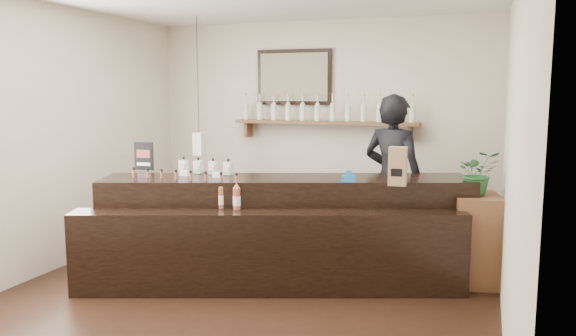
# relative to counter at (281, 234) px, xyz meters

# --- Properties ---
(ground) EXTENTS (5.00, 5.00, 0.00)m
(ground) POSITION_rel_counter_xyz_m (-0.17, -0.56, -0.49)
(ground) COLOR black
(ground) RESTS_ON ground
(room_shell) EXTENTS (5.00, 5.00, 5.00)m
(room_shell) POSITION_rel_counter_xyz_m (-0.17, -0.56, 1.22)
(room_shell) COLOR beige
(room_shell) RESTS_ON ground
(back_wall_decor) EXTENTS (2.66, 0.96, 1.69)m
(back_wall_decor) POSITION_rel_counter_xyz_m (-0.32, 1.81, 1.27)
(back_wall_decor) COLOR #57311E
(back_wall_decor) RESTS_ON ground
(counter) EXTENTS (3.71, 2.19, 1.21)m
(counter) POSITION_rel_counter_xyz_m (0.00, 0.00, 0.00)
(counter) COLOR black
(counter) RESTS_ON ground
(promo_sign) EXTENTS (0.22, 0.04, 0.31)m
(promo_sign) POSITION_rel_counter_xyz_m (-1.66, 0.13, 0.70)
(promo_sign) COLOR black
(promo_sign) RESTS_ON counter
(paper_bag) EXTENTS (0.17, 0.13, 0.36)m
(paper_bag) POSITION_rel_counter_xyz_m (1.13, 0.04, 0.73)
(paper_bag) COLOR olive
(paper_bag) RESTS_ON counter
(tape_dispenser) EXTENTS (0.14, 0.07, 0.11)m
(tape_dispenser) POSITION_rel_counter_xyz_m (0.66, 0.07, 0.59)
(tape_dispenser) COLOR #1963B0
(tape_dispenser) RESTS_ON counter
(side_cabinet) EXTENTS (0.56, 0.69, 0.89)m
(side_cabinet) POSITION_rel_counter_xyz_m (1.83, 0.61, -0.04)
(side_cabinet) COLOR #57311E
(side_cabinet) RESTS_ON ground
(potted_plant) EXTENTS (0.47, 0.43, 0.44)m
(potted_plant) POSITION_rel_counter_xyz_m (1.83, 0.61, 0.62)
(potted_plant) COLOR #245C2B
(potted_plant) RESTS_ON side_cabinet
(shopkeeper) EXTENTS (0.89, 0.72, 2.12)m
(shopkeeper) POSITION_rel_counter_xyz_m (0.95, 0.99, 0.57)
(shopkeeper) COLOR black
(shopkeeper) RESTS_ON ground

